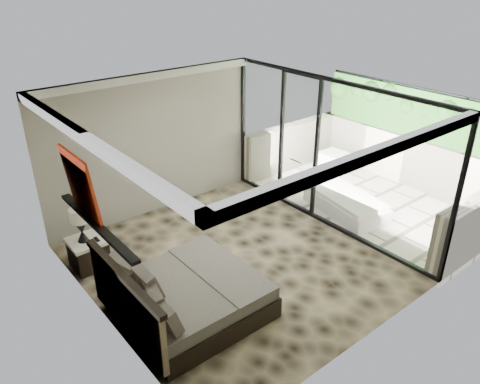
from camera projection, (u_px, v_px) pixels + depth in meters
floor at (233, 263)px, 7.93m from camera, size 5.00×5.00×0.00m
ceiling at (232, 102)px, 6.69m from camera, size 4.50×5.00×0.02m
back_wall at (153, 145)px, 9.04m from camera, size 4.50×0.02×2.80m
left_wall at (96, 237)px, 6.05m from camera, size 0.02×5.00×2.80m
glass_wall at (329, 155)px, 8.58m from camera, size 0.08×5.00×2.80m
terrace_slab at (369, 202)px, 10.07m from camera, size 3.00×5.00×0.12m
parapet_far at (410, 161)px, 10.56m from camera, size 0.30×5.00×1.10m
foliage_hedge at (418, 113)px, 10.08m from camera, size 0.36×4.60×1.10m
picture_ledge at (96, 225)px, 6.11m from camera, size 0.12×2.20×0.05m
bed at (184, 297)px, 6.63m from camera, size 1.96×1.90×1.08m
nightstand at (88, 252)px, 7.73m from camera, size 0.64×0.64×0.57m
table_lamp at (80, 221)px, 7.43m from camera, size 0.32×0.32×0.58m
abstract_canvas at (80, 184)px, 6.12m from camera, size 0.13×0.90×0.90m
framed_print at (85, 193)px, 6.22m from camera, size 0.11×0.50×0.60m
ottoman at (333, 163)px, 11.11m from camera, size 0.57×0.57×0.56m
lounger at (344, 201)px, 9.51m from camera, size 1.15×1.86×0.68m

